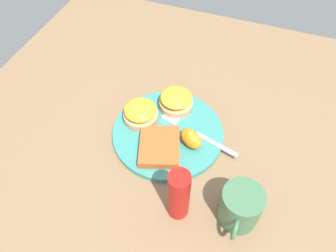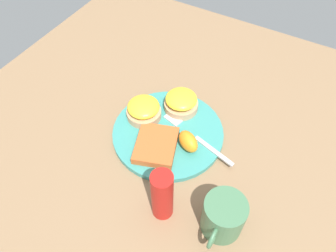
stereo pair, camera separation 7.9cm
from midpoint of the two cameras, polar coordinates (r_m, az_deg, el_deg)
The scene contains 9 objects.
ground_plane at distance 0.81m, azimuth 2.76°, elevation -1.67°, with size 1.10×1.10×0.00m, color #846647.
plate at distance 0.81m, azimuth 2.78°, elevation -1.37°, with size 0.27×0.27×0.01m, color teal.
sandwich_benedict_left at distance 0.83m, azimuth 5.00°, elevation 4.02°, with size 0.09×0.09×0.05m.
sandwich_benedict_right at distance 0.81m, azimuth -1.51°, elevation 2.67°, with size 0.09×0.09×0.05m.
hashbrown_patty at distance 0.76m, azimuth 1.17°, elevation -3.70°, with size 0.11×0.09×0.02m, color #B55728.
orange_wedge at distance 0.76m, azimuth 6.51°, elevation -2.88°, with size 0.06×0.04×0.04m, color orange.
fork at distance 0.80m, azimuth 7.29°, elevation -1.67°, with size 0.07×0.21×0.00m.
cup at distance 0.67m, azimuth 13.02°, elevation -15.38°, with size 0.11×0.08×0.09m.
condiment_bottle at distance 0.65m, azimuth 2.53°, elevation -12.20°, with size 0.04×0.04×0.14m, color #B21914.
Camera 2 is at (0.43, 0.24, 0.65)m, focal length 35.00 mm.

